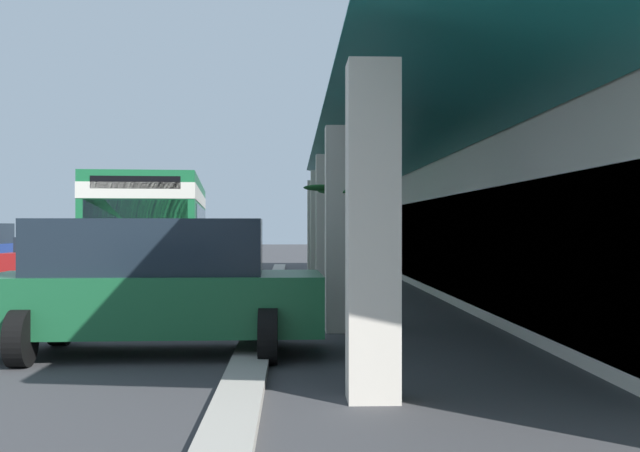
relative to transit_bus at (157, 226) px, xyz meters
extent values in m
plane|color=#38383A|center=(2.52, 6.12, -1.85)|extent=(120.00, 120.00, 0.00)
cube|color=#9E998E|center=(3.38, 3.34, -1.79)|extent=(33.41, 0.50, 0.12)
cube|color=beige|center=(-7.75, 4.76, -0.04)|extent=(0.55, 0.55, 3.62)
cube|color=beige|center=(-2.19, 4.76, -0.04)|extent=(0.55, 0.55, 3.62)
cube|color=beige|center=(3.38, 4.76, -0.04)|extent=(0.55, 0.55, 3.62)
cube|color=beige|center=(8.95, 4.76, -0.04)|extent=(0.55, 0.55, 3.62)
cube|color=beige|center=(14.52, 4.76, -0.04)|extent=(0.55, 0.55, 3.62)
cube|color=#146B66|center=(3.38, 6.09, 2.12)|extent=(27.84, 3.16, 0.82)
cube|color=#19232D|center=(3.38, 7.73, -0.45)|extent=(23.38, 0.08, 2.40)
cube|color=#196638|center=(0.05, 0.00, -0.13)|extent=(11.18, 3.50, 2.75)
cube|color=silver|center=(0.05, 0.00, 0.80)|extent=(11.20, 3.52, 0.36)
cube|color=#19232D|center=(-0.25, -0.02, 0.10)|extent=(9.43, 3.38, 0.90)
cube|color=#19232D|center=(5.50, 0.48, 0.00)|extent=(0.26, 2.24, 1.20)
cube|color=black|center=(5.51, 0.48, 0.97)|extent=(0.23, 1.94, 0.28)
cube|color=black|center=(5.63, 0.49, -1.40)|extent=(0.41, 2.46, 0.24)
cube|color=silver|center=(5.47, 1.38, -1.10)|extent=(0.08, 0.24, 0.16)
cube|color=silver|center=(5.63, -0.40, -1.10)|extent=(0.08, 0.24, 0.16)
cube|color=silver|center=(-1.44, -0.13, 1.37)|extent=(2.55, 1.99, 0.24)
cylinder|color=black|center=(3.56, 1.59, -1.35)|extent=(1.00, 0.30, 1.00)
cylinder|color=black|center=(3.78, -0.95, -1.35)|extent=(1.00, 0.30, 1.00)
cylinder|color=black|center=(-3.13, 1.01, -1.35)|extent=(1.00, 0.30, 1.00)
cylinder|color=black|center=(-2.90, -1.53, -1.35)|extent=(1.00, 0.30, 1.00)
cube|color=maroon|center=(-6.44, -5.12, -1.25)|extent=(4.49, 2.04, 0.66)
cube|color=#19232D|center=(-6.64, -5.10, -0.65)|extent=(2.55, 1.72, 0.54)
cylinder|color=black|center=(-4.90, -4.30, -1.53)|extent=(0.64, 0.22, 0.64)
cylinder|color=black|center=(-5.00, -6.10, -1.53)|extent=(0.64, 0.22, 0.64)
cylinder|color=black|center=(-7.89, -4.14, -1.53)|extent=(0.64, 0.22, 0.64)
cylinder|color=black|center=(-7.98, -5.93, -1.53)|extent=(0.64, 0.22, 0.64)
cylinder|color=black|center=(-9.69, -7.30, -1.47)|extent=(0.76, 0.26, 0.76)
cube|color=#195933|center=(11.35, 1.92, -1.10)|extent=(2.07, 4.85, 0.84)
cube|color=#19232D|center=(11.35, 1.82, -0.28)|extent=(1.80, 3.30, 0.80)
cylinder|color=black|center=(10.33, 3.53, -1.47)|extent=(0.76, 0.26, 0.76)
cylinder|color=black|center=(12.28, 3.58, -1.47)|extent=(0.76, 0.26, 0.76)
cylinder|color=black|center=(10.41, 0.26, -1.47)|extent=(0.76, 0.26, 0.76)
cylinder|color=black|center=(12.36, 0.31, -1.47)|extent=(0.76, 0.26, 0.76)
cylinder|color=#726651|center=(8.07, 1.60, -1.42)|extent=(0.16, 0.16, 0.87)
cylinder|color=#726651|center=(7.76, 1.69, -1.42)|extent=(0.16, 0.16, 0.87)
cube|color=#B23333|center=(7.91, 1.65, -0.66)|extent=(0.53, 0.50, 0.65)
sphere|color=#8C664C|center=(7.91, 1.65, -0.21)|extent=(0.24, 0.24, 0.24)
cylinder|color=#B23333|center=(8.17, 1.81, -0.62)|extent=(0.09, 0.09, 0.59)
cylinder|color=#B23333|center=(7.65, 1.48, -0.62)|extent=(0.09, 0.09, 0.59)
cube|color=brown|center=(8.30, 4.80, -1.58)|extent=(0.72, 0.72, 0.54)
cylinder|color=#332319|center=(8.30, 4.80, -1.30)|extent=(0.61, 0.61, 0.02)
cylinder|color=brown|center=(8.30, 4.80, -0.42)|extent=(0.16, 0.16, 1.79)
ellipsoid|color=#195123|center=(8.82, 4.82, 0.62)|extent=(1.05, 0.25, 0.18)
ellipsoid|color=#195123|center=(8.41, 5.21, 0.64)|extent=(0.44, 0.88, 0.16)
ellipsoid|color=#195123|center=(7.91, 5.04, 0.53)|extent=(0.89, 0.66, 0.17)
ellipsoid|color=#195123|center=(7.87, 4.61, 0.69)|extent=(0.95, 0.58, 0.16)
ellipsoid|color=#195123|center=(8.42, 4.45, 0.72)|extent=(0.44, 0.77, 0.16)
camera|label=1|loc=(22.99, 3.90, 0.01)|focal=44.69mm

